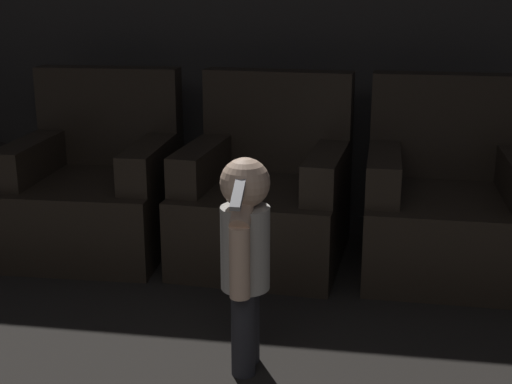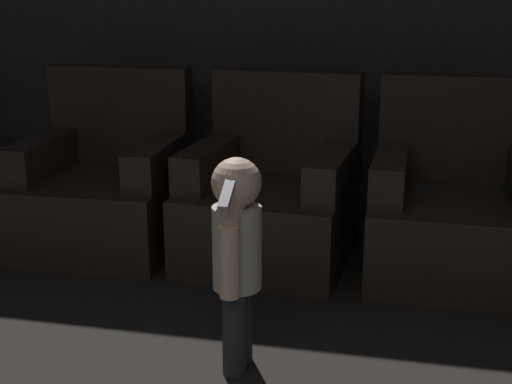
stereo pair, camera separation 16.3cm
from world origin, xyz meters
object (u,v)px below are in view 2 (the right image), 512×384
object	(u,v)px
armchair_left	(106,187)
armchair_right	(455,209)
person_toddler	(236,248)
armchair_middle	(273,198)

from	to	relation	value
armchair_left	armchair_right	distance (m)	1.87
armchair_left	armchair_right	world-z (taller)	same
armchair_left	person_toddler	distance (m)	1.58
armchair_left	armchair_middle	size ratio (longest dim) A/B	1.00
armchair_left	armchair_right	size ratio (longest dim) A/B	1.00
armchair_middle	person_toddler	distance (m)	1.20
armchair_left	person_toddler	xyz separation A→B (m)	(1.04, -1.18, 0.16)
armchair_left	armchair_middle	world-z (taller)	same
person_toddler	armchair_middle	bearing A→B (deg)	-175.49
armchair_left	person_toddler	bearing A→B (deg)	-50.42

